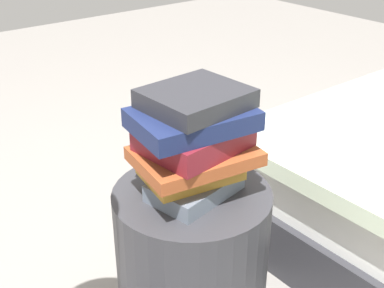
{
  "coord_description": "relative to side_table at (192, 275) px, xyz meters",
  "views": [
    {
      "loc": [
        0.7,
        0.88,
        1.26
      ],
      "look_at": [
        0.0,
        0.0,
        0.69
      ],
      "focal_mm": 48.15,
      "sensor_mm": 36.0,
      "label": 1
    }
  ],
  "objects": [
    {
      "name": "book_rust",
      "position": [
        -0.0,
        0.01,
        0.39
      ],
      "size": [
        0.32,
        0.25,
        0.03
      ],
      "primitive_type": "cube",
      "rotation": [
        0.0,
        0.0,
        -0.15
      ],
      "color": "#994723",
      "rests_on": "book_ochre"
    },
    {
      "name": "book_slate",
      "position": [
        -0.0,
        0.01,
        0.3
      ],
      "size": [
        0.25,
        0.19,
        0.05
      ],
      "primitive_type": "cube",
      "rotation": [
        0.0,
        0.0,
        0.18
      ],
      "color": "slate",
      "rests_on": "side_table"
    },
    {
      "name": "book_maroon",
      "position": [
        -0.01,
        -0.0,
        0.43
      ],
      "size": [
        0.26,
        0.23,
        0.06
      ],
      "primitive_type": "cube",
      "rotation": [
        0.0,
        0.0,
        0.11
      ],
      "color": "maroon",
      "rests_on": "book_rust"
    },
    {
      "name": "side_table",
      "position": [
        0.0,
        0.0,
        0.0
      ],
      "size": [
        0.42,
        0.42,
        0.55
      ],
      "primitive_type": "cylinder",
      "color": "#333338",
      "rests_on": "ground_plane"
    },
    {
      "name": "book_navy",
      "position": [
        0.01,
        0.01,
        0.49
      ],
      "size": [
        0.31,
        0.23,
        0.05
      ],
      "primitive_type": "cube",
      "rotation": [
        0.0,
        0.0,
        -0.14
      ],
      "color": "#19234C",
      "rests_on": "book_maroon"
    },
    {
      "name": "book_charcoal",
      "position": [
        -0.01,
        -0.0,
        0.53
      ],
      "size": [
        0.24,
        0.21,
        0.05
      ],
      "primitive_type": "cube",
      "rotation": [
        0.0,
        0.0,
        0.05
      ],
      "color": "#28282D",
      "rests_on": "book_navy"
    },
    {
      "name": "book_ochre",
      "position": [
        0.0,
        -0.01,
        0.34
      ],
      "size": [
        0.26,
        0.2,
        0.05
      ],
      "primitive_type": "cube",
      "rotation": [
        0.0,
        0.0,
        -0.18
      ],
      "color": "#B7842D",
      "rests_on": "book_slate"
    }
  ]
}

